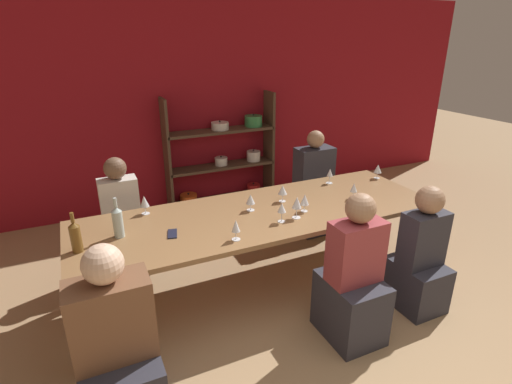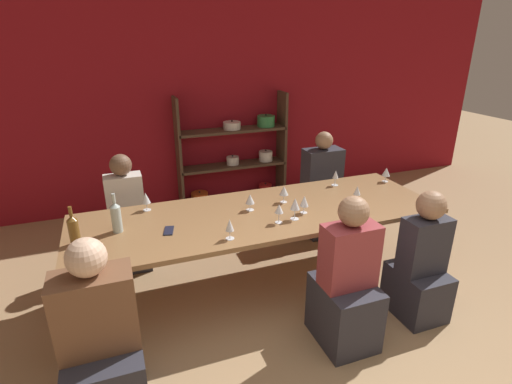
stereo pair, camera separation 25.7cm
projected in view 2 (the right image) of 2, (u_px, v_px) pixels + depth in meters
The scene contains 21 objects.
wall_back_red at pixel (211, 103), 5.30m from camera, with size 8.80×0.06×2.70m.
shelf_unit at pixel (236, 158), 5.49m from camera, with size 1.50×0.30×1.48m.
dining_table at pixel (260, 219), 3.49m from camera, with size 3.18×1.05×0.76m.
wine_bottle_green at pixel (116, 217), 3.08m from camera, with size 0.08×0.08×0.32m.
wine_bottle_dark at pixel (74, 230), 2.89m from camera, with size 0.08×0.08×0.30m.
wine_glass_empty_a at pixel (279, 209), 3.23m from camera, with size 0.07×0.07×0.16m.
wine_glass_white_a at pixel (357, 191), 3.65m from camera, with size 0.07×0.07×0.15m.
wine_glass_white_b at pixel (336, 175), 4.04m from camera, with size 0.07×0.07×0.16m.
wine_glass_white_c at pixel (386, 172), 4.15m from camera, with size 0.08×0.08×0.15m.
wine_glass_white_d at pixel (284, 191), 3.63m from camera, with size 0.08×0.08×0.16m.
wine_glass_red_a at pixel (250, 199), 3.47m from camera, with size 0.08×0.08×0.15m.
wine_glass_white_e at pixel (304, 202), 3.41m from camera, with size 0.08×0.08×0.16m.
wine_glass_white_f at pixel (295, 204), 3.29m from camera, with size 0.08×0.08×0.19m.
wine_glass_red_b at pixel (230, 226), 2.98m from camera, with size 0.07×0.07×0.16m.
wine_glass_red_c at pixel (146, 198), 3.46m from camera, with size 0.08×0.08×0.17m.
cell_phone at pixel (169, 231), 3.13m from camera, with size 0.11×0.16×0.01m.
person_near_a at pixel (103, 353), 2.38m from camera, with size 0.44×0.56×1.20m.
person_far_a at pixel (129, 225), 3.95m from camera, with size 0.35×0.43×1.17m.
person_near_b at pixel (346, 291), 2.94m from camera, with size 0.39×0.49×1.19m.
person_far_b at pixel (321, 196), 4.67m from camera, with size 0.43×0.54×1.20m.
person_near_c at pixel (420, 270), 3.24m from camera, with size 0.37×0.46×1.10m.
Camera 2 is at (-1.31, -1.41, 2.20)m, focal length 28.00 mm.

